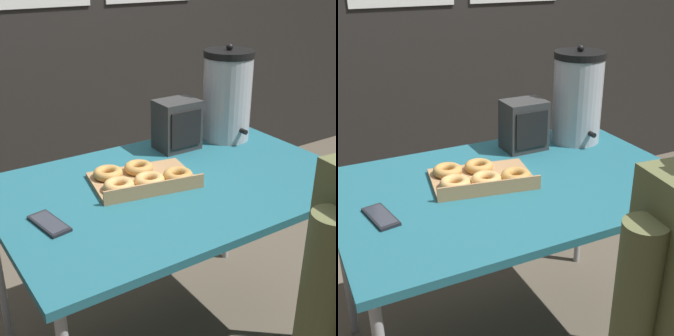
# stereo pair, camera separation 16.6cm
# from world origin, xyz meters

# --- Properties ---
(back_wall) EXTENTS (6.00, 0.11, 2.49)m
(back_wall) POSITION_xyz_m (0.00, 1.37, 1.25)
(back_wall) COLOR #282623
(back_wall) RESTS_ON ground
(folding_table) EXTENTS (1.27, 0.84, 0.77)m
(folding_table) POSITION_xyz_m (0.00, 0.00, 0.72)
(folding_table) COLOR #236675
(folding_table) RESTS_ON ground
(donut_box) EXTENTS (0.40, 0.31, 0.05)m
(donut_box) POSITION_xyz_m (-0.11, 0.05, 0.79)
(donut_box) COLOR tan
(donut_box) RESTS_ON folding_table
(coffee_urn) EXTENTS (0.22, 0.24, 0.42)m
(coffee_urn) POSITION_xyz_m (0.44, 0.26, 0.96)
(coffee_urn) COLOR #B7B7BC
(coffee_urn) RESTS_ON folding_table
(cell_phone) EXTENTS (0.09, 0.17, 0.01)m
(cell_phone) POSITION_xyz_m (-0.49, -0.05, 0.77)
(cell_phone) COLOR black
(cell_phone) RESTS_ON folding_table
(space_heater) EXTENTS (0.17, 0.14, 0.21)m
(space_heater) POSITION_xyz_m (0.19, 0.27, 0.87)
(space_heater) COLOR #333333
(space_heater) RESTS_ON folding_table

